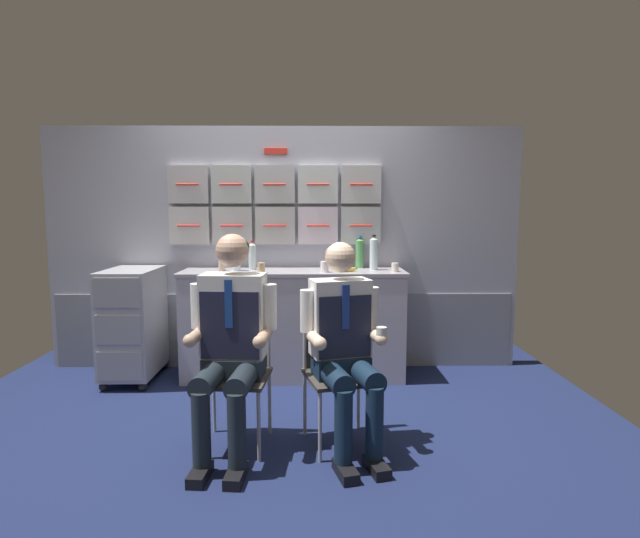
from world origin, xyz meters
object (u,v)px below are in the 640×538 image
Objects in this scene: folding_chair_right at (336,358)px; coffee_cup_white at (325,266)px; water_bottle_tall at (236,257)px; snack_banana at (348,269)px; crew_member_left at (231,334)px; crew_member_right at (344,339)px; folding_chair_left at (238,359)px; service_trolley at (133,321)px.

folding_chair_right is 1.15m from coffee_cup_white.
coffee_cup_white is (0.74, -0.12, -0.07)m from water_bottle_tall.
snack_banana is at bearing 82.54° from folding_chair_right.
crew_member_left is 0.67m from folding_chair_right.
crew_member_right is at bearing -94.62° from snack_banana.
folding_chair_left is 0.68m from crew_member_right.
coffee_cup_white is at bearing -1.45° from service_trolley.
folding_chair_left is at bearing -117.43° from coffee_cup_white.
folding_chair_left is (1.04, -1.11, 0.01)m from service_trolley.
service_trolley is 1.65m from crew_member_left.
folding_chair_right is 0.23m from crew_member_right.
folding_chair_left is 1.39m from snack_banana.
folding_chair_right is 4.85× the size of snack_banana.
snack_banana is at bearing -0.56° from service_trolley.
folding_chair_left is 0.25m from crew_member_left.
folding_chair_left is at bearing -178.69° from folding_chair_right.
service_trolley reaches higher than folding_chair_left.
crew_member_left is 7.46× the size of snack_banana.
coffee_cup_white is (1.60, -0.04, 0.46)m from service_trolley.
service_trolley is 2.11m from crew_member_right.
crew_member_left is 0.66m from crew_member_right.
folding_chair_right is at bearing 15.42° from crew_member_left.
crew_member_left is at bearing -178.74° from crew_member_right.
crew_member_left is at bearing -51.02° from service_trolley.
coffee_cup_white is (-0.05, 1.06, 0.45)m from folding_chair_right.
snack_banana is at bearing 6.83° from coffee_cup_white.
service_trolley is at bearing 178.55° from coffee_cup_white.
folding_chair_left is at bearing -81.20° from water_bottle_tall.
folding_chair_left is 1.32m from water_bottle_tall.
snack_banana is (0.10, 1.24, 0.26)m from crew_member_right.
water_bottle_tall is at bearing 121.90° from crew_member_right.
water_bottle_tall is (0.86, 0.08, 0.53)m from service_trolley.
crew_member_right is (0.04, -0.16, 0.16)m from folding_chair_right.
snack_banana is at bearing 55.72° from folding_chair_left.
folding_chair_left is 0.65× the size of crew_member_left.
service_trolley is 1.12× the size of folding_chair_right.
folding_chair_right is (0.62, 0.17, -0.20)m from crew_member_left.
coffee_cup_white is 0.19m from snack_banana.
coffee_cup_white is at bearing 62.57° from folding_chair_left.
folding_chair_left and folding_chair_right have the same top height.
crew_member_left is 1.54× the size of folding_chair_right.
crew_member_right is at bearing 1.26° from crew_member_left.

